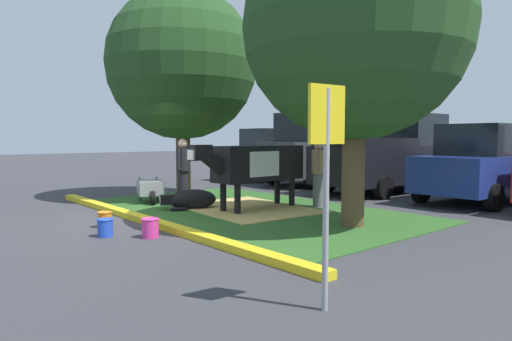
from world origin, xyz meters
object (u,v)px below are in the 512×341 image
at_px(calf_lying, 191,200).
at_px(shade_tree_left, 182,65).
at_px(bucket_orange, 105,219).
at_px(sedan_silver, 273,155).
at_px(cow_holstein, 255,164).
at_px(sedan_blue, 483,164).
at_px(person_visitor_near, 183,169).
at_px(parking_sign, 326,153).
at_px(bucket_blue, 105,227).
at_px(shade_tree_right, 356,27).
at_px(person_handler, 319,172).
at_px(suv_dark_grey, 322,149).
at_px(pickup_truck_black, 392,155).
at_px(bucket_pink, 150,228).
at_px(wheelbarrow, 150,188).

bearing_deg(calf_lying, shade_tree_left, 153.55).
height_order(bucket_orange, sedan_silver, sedan_silver).
bearing_deg(cow_holstein, sedan_blue, 63.28).
xyz_separation_m(cow_holstein, sedan_silver, (-5.55, 5.61, -0.09)).
distance_m(person_visitor_near, parking_sign, 7.41).
distance_m(calf_lying, parking_sign, 6.57).
distance_m(calf_lying, bucket_blue, 3.00).
xyz_separation_m(parking_sign, sedan_blue, (-2.27, 8.83, -0.55)).
bearing_deg(cow_holstein, shade_tree_right, 3.82).
bearing_deg(sedan_silver, shade_tree_right, -33.61).
bearing_deg(person_handler, shade_tree_left, -156.09).
bearing_deg(sedan_silver, calf_lying, -55.93).
relative_size(sedan_silver, suv_dark_grey, 0.96).
xyz_separation_m(cow_holstein, suv_dark_grey, (-2.93, 5.62, 0.19)).
bearing_deg(bucket_orange, cow_holstein, 84.48).
bearing_deg(sedan_blue, shade_tree_right, -91.31).
relative_size(parking_sign, pickup_truck_black, 0.40).
relative_size(bucket_orange, suv_dark_grey, 0.06).
bearing_deg(sedan_silver, parking_sign, -40.33).
height_order(bucket_pink, sedan_silver, sedan_silver).
xyz_separation_m(person_visitor_near, pickup_truck_black, (1.77, 6.47, 0.23)).
distance_m(wheelbarrow, bucket_orange, 3.13).
xyz_separation_m(person_handler, bucket_orange, (-1.00, -4.83, -0.71)).
distance_m(parking_sign, sedan_blue, 9.13).
relative_size(calf_lying, bucket_orange, 4.46).
height_order(person_visitor_near, bucket_pink, person_visitor_near).
height_order(person_visitor_near, bucket_orange, person_visitor_near).
height_order(shade_tree_left, person_handler, shade_tree_left).
relative_size(parking_sign, suv_dark_grey, 0.47).
distance_m(cow_holstein, sedan_blue, 6.12).
height_order(shade_tree_left, sedan_blue, shade_tree_left).
bearing_deg(wheelbarrow, bucket_orange, -42.56).
distance_m(cow_holstein, calf_lying, 1.71).
xyz_separation_m(shade_tree_right, parking_sign, (2.39, -3.54, -2.16)).
bearing_deg(parking_sign, calf_lying, 159.43).
bearing_deg(shade_tree_right, wheelbarrow, -164.29).
relative_size(wheelbarrow, bucket_blue, 5.17).
bearing_deg(person_handler, person_visitor_near, -139.57).
bearing_deg(wheelbarrow, person_visitor_near, 35.78).
distance_m(shade_tree_left, bucket_orange, 5.42).
height_order(sedan_silver, sedan_blue, same).
bearing_deg(bucket_blue, shade_tree_left, 133.17).
height_order(shade_tree_right, calf_lying, shade_tree_right).
distance_m(bucket_orange, pickup_truck_black, 9.17).
bearing_deg(pickup_truck_black, bucket_blue, -86.48).
distance_m(shade_tree_left, wheelbarrow, 3.47).
xyz_separation_m(bucket_pink, sedan_silver, (-6.56, 8.79, 0.81)).
xyz_separation_m(shade_tree_right, person_visitor_near, (-4.52, -0.95, -2.81)).
distance_m(bucket_pink, pickup_truck_black, 9.00).
bearing_deg(suv_dark_grey, cow_holstein, -62.44).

